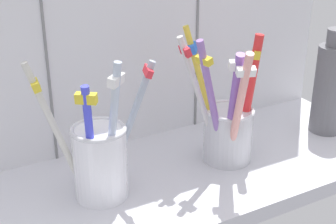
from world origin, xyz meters
TOP-DOWN VIEW (x-y plane):
  - counter_slab at (0.00, 0.00)cm, footprint 64.00×22.00cm
  - toothbrush_cup_left at (-8.78, -0.01)cm, footprint 13.43×6.71cm
  - toothbrush_cup_right at (8.37, -0.27)cm, footprint 10.66×11.36cm
  - ceramic_vase at (26.30, 0.31)cm, footprint 4.70×4.70cm

SIDE VIEW (x-z plane):
  - counter_slab at x=0.00cm, z-range 0.00..2.00cm
  - toothbrush_cup_left at x=-8.78cm, z-range -1.29..15.36cm
  - toothbrush_cup_right at x=8.37cm, z-range -1.75..15.84cm
  - ceramic_vase at x=26.30cm, z-range 1.32..16.42cm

